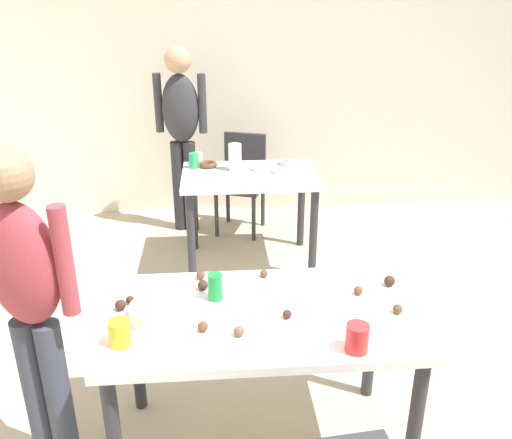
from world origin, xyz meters
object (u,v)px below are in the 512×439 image
Objects in this scene: dining_table_near at (261,331)px; pitcher_far at (235,157)px; dining_table_far at (250,188)px; soda_can at (215,287)px; person_girl_near at (28,293)px; person_adult_far at (181,123)px; mixing_bowl at (156,312)px; chair_far_table at (242,177)px.

dining_table_near is 6.41× the size of pitcher_far.
soda_can is (-0.28, -1.80, 0.18)m from dining_table_far.
person_adult_far reaches higher than person_girl_near.
person_adult_far reaches higher than mixing_bowl.
person_girl_near reaches higher than dining_table_far.
chair_far_table is (0.06, 2.62, -0.16)m from dining_table_near.
dining_table_near is at bearing -89.31° from pitcher_far.
mixing_bowl reaches higher than dining_table_far.
pitcher_far reaches higher than chair_far_table.
soda_can is at bearing 147.98° from dining_table_near.
soda_can is at bearing 29.04° from mixing_bowl.
chair_far_table is 2.84m from person_girl_near.
dining_table_far is 4.72× the size of mixing_bowl.
chair_far_table is at bearing 81.89° from pitcher_far.
dining_table_near is 0.46m from mixing_bowl.
person_girl_near is at bearing -100.47° from person_adult_far.
soda_can reaches higher than chair_far_table.
mixing_bowl is (0.50, -0.00, -0.11)m from person_girl_near.
soda_can reaches higher than mixing_bowl.
person_adult_far is at bearing 95.96° from soda_can.
person_girl_near is 0.51m from mixing_bowl.
chair_far_table reaches higher than dining_table_near.
pitcher_far is (-0.02, 2.01, 0.20)m from dining_table_near.
mixing_bowl is at bearing -101.71° from pitcher_far.
chair_far_table is at bearing 88.63° from dining_table_near.
person_girl_near is (-1.01, -2.63, 0.40)m from chair_far_table.
mixing_bowl is 1.05× the size of pitcher_far.
person_adult_far is (0.49, 2.64, 0.09)m from person_girl_near.
dining_table_near is 1.53× the size of chair_far_table.
pitcher_far is (-0.09, -0.61, 0.36)m from chair_far_table.
mixing_bowl is at bearing -0.57° from person_girl_near.
mixing_bowl is at bearing -100.89° from chair_far_table.
person_adult_far reaches higher than dining_table_near.
mixing_bowl is (-0.44, -0.02, 0.13)m from dining_table_near.
pitcher_far is (0.42, 2.02, 0.07)m from mixing_bowl.
pitcher_far is (0.92, 2.02, -0.04)m from person_girl_near.
dining_table_near is 2.02m from pitcher_far.
dining_table_far is at bearing -40.15° from pitcher_far.
dining_table_near is 0.82× the size of person_adult_far.
dining_table_near is 2.62m from chair_far_table.
dining_table_near is at bearing 2.22° from mixing_bowl.
mixing_bowl is 1.79× the size of soda_can.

